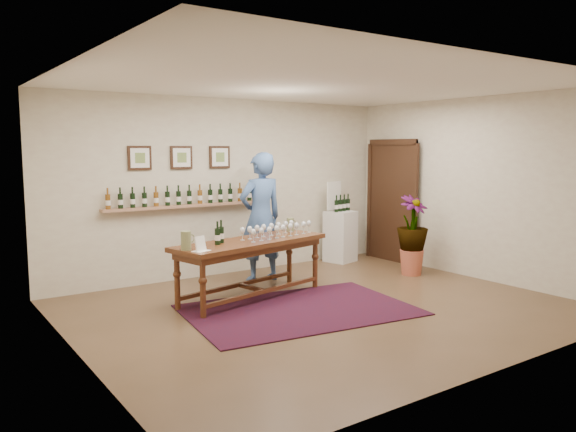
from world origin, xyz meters
TOP-DOWN VIEW (x-y plane):
  - ground at (0.00, 0.00)m, footprint 6.00×6.00m
  - room_shell at (2.11, 1.86)m, footprint 6.00×6.00m
  - rug at (-0.32, 0.09)m, footprint 2.99×2.21m
  - tasting_table at (-0.51, 0.93)m, footprint 2.35×1.17m
  - table_glasses at (-0.11, 0.99)m, footprint 1.35×0.60m
  - table_bottles at (-1.00, 0.91)m, footprint 0.29×0.19m
  - pitcher_left at (-1.54, 0.74)m, footprint 0.17×0.17m
  - pitcher_right at (0.39, 1.30)m, footprint 0.14×0.14m
  - menu_card at (-1.43, 0.58)m, footprint 0.24×0.21m
  - display_pedestal at (2.09, 2.17)m, footprint 0.56×0.56m
  - pedestal_bottles at (2.12, 2.15)m, footprint 0.33×0.16m
  - info_sign at (2.02, 2.27)m, footprint 0.39×0.12m
  - potted_plant at (2.34, 0.69)m, footprint 0.61×0.61m
  - person at (0.15, 1.74)m, footprint 0.73×0.49m

SIDE VIEW (x-z plane):
  - ground at x=0.00m, z-range 0.00..0.00m
  - rug at x=-0.32m, z-range 0.00..0.01m
  - display_pedestal at x=2.09m, z-range 0.00..0.91m
  - potted_plant at x=2.34m, z-range 0.09..1.19m
  - tasting_table at x=-0.51m, z-range 0.28..1.08m
  - menu_card at x=-1.43m, z-range 0.80..0.98m
  - table_glasses at x=-0.11m, z-range 0.80..0.98m
  - pitcher_right at x=0.39m, z-range 0.80..1.00m
  - pitcher_left at x=-1.54m, z-range 0.80..1.03m
  - table_bottles at x=-1.00m, z-range 0.80..1.08m
  - person at x=0.15m, z-range 0.00..1.96m
  - pedestal_bottles at x=2.12m, z-range 0.91..1.22m
  - room_shell at x=2.11m, z-range -1.88..4.12m
  - info_sign at x=2.02m, z-range 0.91..1.46m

